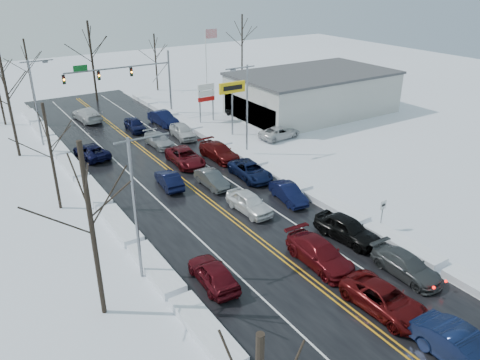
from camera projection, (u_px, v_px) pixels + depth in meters
ground at (226, 214)px, 36.04m from camera, size 160.00×160.00×0.00m
road_surface at (214, 204)px, 37.58m from camera, size 14.00×84.00×0.01m
snow_bank_left at (122, 230)px, 33.83m from camera, size 1.46×72.00×0.53m
snow_bank_right at (288, 183)px, 41.32m from camera, size 1.46×72.00×0.53m
traffic_signal_mast at (131, 75)px, 56.94m from camera, size 13.28×0.39×8.00m
tires_plus_sign at (232, 91)px, 51.42m from camera, size 3.20×0.34×6.00m
used_vehicles_sign at (206, 95)px, 56.72m from camera, size 2.20×0.22×4.65m
speed_limit_sign at (383, 210)px, 33.28m from camera, size 0.55×0.09×2.35m
flagpole at (207, 60)px, 64.08m from camera, size 1.87×1.20×10.00m
dealership_building at (312, 93)px, 60.56m from camera, size 20.40×12.40×5.30m
streetlight_ne at (245, 103)px, 45.61m from camera, size 3.20×0.25×9.00m
streetlight_sw at (137, 198)px, 26.70m from camera, size 3.20×0.25×9.00m
streetlight_nw at (37, 96)px, 48.17m from camera, size 3.20×0.25×9.00m
tree_left_b at (88, 199)px, 22.90m from camera, size 4.00×4.00×10.00m
tree_left_c at (48, 137)px, 34.56m from camera, size 3.40×3.40×8.50m
tree_left_d at (5, 84)px, 44.37m from camera, size 4.20×4.20×10.50m
tree_far_b at (27, 60)px, 61.93m from camera, size 3.60×3.60×9.00m
tree_far_c at (90, 46)px, 63.76m from camera, size 4.40×4.40×11.00m
tree_far_d at (155, 51)px, 70.56m from camera, size 3.40×3.40×8.50m
tree_far_e at (242, 34)px, 78.25m from camera, size 4.20×4.20×10.50m
queued_car_2 at (383, 310)px, 25.90m from camera, size 2.58×5.28×1.44m
queued_car_3 at (319, 264)px, 30.00m from camera, size 2.38×5.44×1.56m
queued_car_4 at (249, 211)px, 36.49m from camera, size 2.02×4.60×1.54m
queued_car_5 at (212, 186)px, 40.70m from camera, size 1.50×4.12×1.35m
queued_car_6 at (186, 164)px, 45.33m from camera, size 2.78×5.50×1.49m
queued_car_7 at (159, 146)px, 49.99m from camera, size 2.06×4.72×1.35m
queued_car_8 at (136, 131)px, 54.70m from camera, size 1.98×4.38×1.46m
queued_car_11 at (405, 275)px, 28.92m from camera, size 1.95×4.72×1.37m
queued_car_12 at (346, 239)px, 32.74m from camera, size 2.58×5.13×1.68m
queued_car_13 at (288, 201)px, 38.16m from camera, size 2.01×4.34×1.38m
queued_car_14 at (250, 178)px, 42.33m from camera, size 2.59×5.20×1.41m
queued_car_15 at (219, 159)px, 46.57m from camera, size 2.38×5.40×1.54m
queued_car_16 at (183, 138)px, 52.38m from camera, size 2.25×4.76×1.57m
queued_car_17 at (163, 125)px, 56.79m from camera, size 2.19×5.09×1.63m
oncoming_car_0 at (170, 187)px, 40.61m from camera, size 1.93×4.34×1.38m
oncoming_car_1 at (92, 158)px, 46.85m from camera, size 2.94×5.23×1.38m
oncoming_car_2 at (88, 121)px, 58.27m from camera, size 2.81×5.89×1.66m
oncoming_car_3 at (214, 284)px, 28.10m from camera, size 2.04×4.52×1.51m
parked_car_0 at (279, 138)px, 52.21m from camera, size 5.06×2.62×1.37m
parked_car_1 at (271, 123)px, 57.55m from camera, size 1.97×4.81×1.39m
parked_car_2 at (241, 117)px, 59.55m from camera, size 2.15×4.91×1.64m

